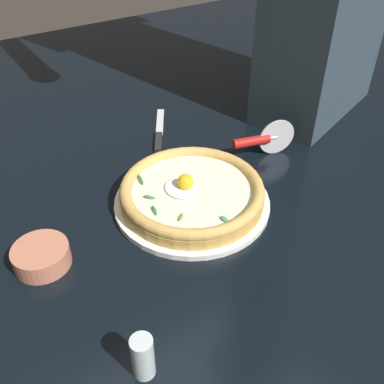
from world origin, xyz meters
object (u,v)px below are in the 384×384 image
pizza (192,192)px  side_bowl (41,256)px  table_knife (159,135)px  pepper_shaker (143,357)px  pizza_cutter (261,140)px

pizza → side_bowl: 0.31m
pizza → table_knife: 0.28m
table_knife → pepper_shaker: (-0.54, 0.32, 0.03)m
side_bowl → pepper_shaker: (-0.27, -0.06, 0.02)m
side_bowl → table_knife: (0.27, -0.38, -0.02)m
pizza_cutter → side_bowl: bearing=97.2°
table_knife → pepper_shaker: pepper_shaker is taller
pizza → table_knife: (0.27, -0.07, -0.03)m
pizza_cutter → table_knife: (0.20, 0.16, -0.04)m
pizza → table_knife: bearing=-14.7°
table_knife → pizza_cutter: bearing=-141.6°
pizza → table_knife: size_ratio=1.48×
pizza → pepper_shaker: (-0.27, 0.25, 0.00)m
pizza_cutter → table_knife: bearing=38.4°
table_knife → side_bowl: bearing=125.4°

